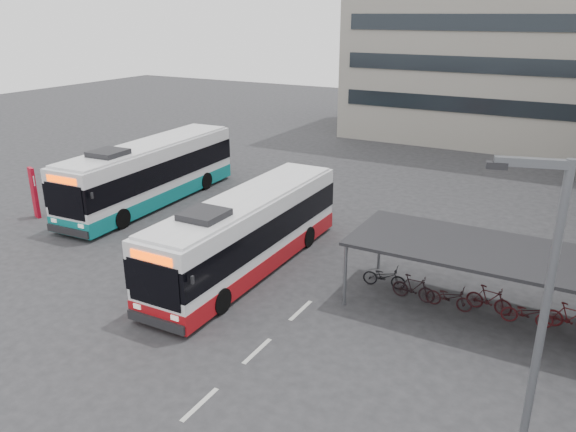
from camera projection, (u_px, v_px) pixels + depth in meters
The scene contains 9 objects.
ground at pixel (244, 295), 21.68m from camera, with size 120.00×120.00×0.00m, color #28282B.
bike_shelter at pixel (491, 281), 19.79m from camera, with size 10.00×4.00×2.54m.
road_markings at pixel (257, 351), 18.07m from camera, with size 0.15×7.60×0.01m.
bus_main at pixel (248, 233), 23.43m from camera, with size 2.68×11.75×3.46m.
bus_teal at pixel (151, 173), 31.68m from camera, with size 3.37×12.66×3.71m.
pedestrian at pixel (250, 231), 25.50m from camera, with size 0.66×0.43×1.81m, color black.
lamp_post at pixel (534, 339), 10.39m from camera, with size 1.38×0.51×8.01m.
sign_totem_mid at pixel (34, 192), 29.45m from camera, with size 0.57×0.34×2.72m.
sign_totem_north at pixel (159, 165), 35.02m from camera, with size 0.54×0.23×2.49m.
Camera 1 is at (10.91, -16.05, 10.26)m, focal length 35.00 mm.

